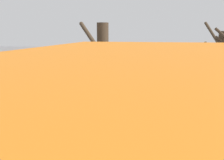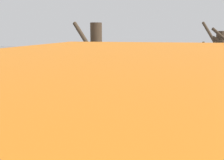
{
  "view_description": "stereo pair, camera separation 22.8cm",
  "coord_description": "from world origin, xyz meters",
  "px_view_note": "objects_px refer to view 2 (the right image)",
  "views": [
    {
      "loc": [
        -1.47,
        13.33,
        3.49
      ],
      "look_at": [
        0.58,
        0.9,
        1.05
      ],
      "focal_mm": 39.29,
      "sensor_mm": 36.0,
      "label": 1
    },
    {
      "loc": [
        -1.69,
        13.29,
        3.49
      ],
      "look_at": [
        0.58,
        0.9,
        1.05
      ],
      "focal_mm": 39.29,
      "sensor_mm": 36.0,
      "label": 2
    }
  ],
  "objects_px": {
    "cargo_van_parked_right": "(54,76)",
    "shopping_cart_vendor": "(119,87)",
    "hand_dolly_boxes": "(104,86)",
    "bare_tree_near": "(216,84)",
    "pedestrian_pink_side": "(141,70)",
    "pedestrian_white_side": "(111,72)",
    "pedestrian_black_side": "(94,68)",
    "bare_tree_far": "(97,106)"
  },
  "relations": [
    {
      "from": "pedestrian_white_side",
      "to": "bare_tree_near",
      "type": "xyz_separation_m",
      "value": [
        -4.03,
        4.11,
        0.36
      ]
    },
    {
      "from": "cargo_van_parked_right",
      "to": "shopping_cart_vendor",
      "type": "bearing_deg",
      "value": -170.38
    },
    {
      "from": "pedestrian_pink_side",
      "to": "pedestrian_white_side",
      "type": "bearing_deg",
      "value": 33.95
    },
    {
      "from": "cargo_van_parked_right",
      "to": "shopping_cart_vendor",
      "type": "relative_size",
      "value": 5.17
    },
    {
      "from": "shopping_cart_vendor",
      "to": "pedestrian_white_side",
      "type": "distance_m",
      "value": 1.52
    },
    {
      "from": "pedestrian_pink_side",
      "to": "pedestrian_white_side",
      "type": "height_order",
      "value": "same"
    },
    {
      "from": "pedestrian_pink_side",
      "to": "pedestrian_white_side",
      "type": "distance_m",
      "value": 1.74
    },
    {
      "from": "shopping_cart_vendor",
      "to": "bare_tree_far",
      "type": "distance_m",
      "value": 8.12
    },
    {
      "from": "cargo_van_parked_right",
      "to": "bare_tree_near",
      "type": "distance_m",
      "value": 8.67
    },
    {
      "from": "pedestrian_black_side",
      "to": "bare_tree_far",
      "type": "bearing_deg",
      "value": 104.93
    },
    {
      "from": "cargo_van_parked_right",
      "to": "hand_dolly_boxes",
      "type": "height_order",
      "value": "cargo_van_parked_right"
    },
    {
      "from": "hand_dolly_boxes",
      "to": "pedestrian_white_side",
      "type": "bearing_deg",
      "value": 115.83
    },
    {
      "from": "shopping_cart_vendor",
      "to": "hand_dolly_boxes",
      "type": "relative_size",
      "value": 0.79
    },
    {
      "from": "pedestrian_white_side",
      "to": "pedestrian_black_side",
      "type": "bearing_deg",
      "value": -43.24
    },
    {
      "from": "pedestrian_white_side",
      "to": "bare_tree_near",
      "type": "distance_m",
      "value": 5.77
    },
    {
      "from": "cargo_van_parked_right",
      "to": "pedestrian_black_side",
      "type": "bearing_deg",
      "value": -165.33
    },
    {
      "from": "pedestrian_black_side",
      "to": "cargo_van_parked_right",
      "type": "bearing_deg",
      "value": 14.67
    },
    {
      "from": "pedestrian_white_side",
      "to": "bare_tree_far",
      "type": "relative_size",
      "value": 0.58
    },
    {
      "from": "shopping_cart_vendor",
      "to": "bare_tree_far",
      "type": "height_order",
      "value": "bare_tree_far"
    },
    {
      "from": "hand_dolly_boxes",
      "to": "bare_tree_far",
      "type": "distance_m",
      "value": 8.54
    },
    {
      "from": "pedestrian_black_side",
      "to": "bare_tree_near",
      "type": "xyz_separation_m",
      "value": [
        -5.17,
        5.18,
        0.36
      ]
    },
    {
      "from": "pedestrian_black_side",
      "to": "bare_tree_far",
      "type": "relative_size",
      "value": 0.58
    },
    {
      "from": "pedestrian_white_side",
      "to": "bare_tree_near",
      "type": "height_order",
      "value": "bare_tree_near"
    },
    {
      "from": "hand_dolly_boxes",
      "to": "bare_tree_near",
      "type": "distance_m",
      "value": 7.39
    },
    {
      "from": "hand_dolly_boxes",
      "to": "pedestrian_black_side",
      "type": "relative_size",
      "value": 0.61
    },
    {
      "from": "pedestrian_pink_side",
      "to": "pedestrian_black_side",
      "type": "relative_size",
      "value": 1.0
    },
    {
      "from": "bare_tree_far",
      "to": "pedestrian_pink_side",
      "type": "bearing_deg",
      "value": -93.41
    },
    {
      "from": "shopping_cart_vendor",
      "to": "pedestrian_black_side",
      "type": "height_order",
      "value": "pedestrian_black_side"
    },
    {
      "from": "cargo_van_parked_right",
      "to": "pedestrian_black_side",
      "type": "relative_size",
      "value": 2.51
    },
    {
      "from": "pedestrian_black_side",
      "to": "bare_tree_near",
      "type": "relative_size",
      "value": 0.56
    },
    {
      "from": "pedestrian_pink_side",
      "to": "pedestrian_black_side",
      "type": "bearing_deg",
      "value": -2.28
    },
    {
      "from": "shopping_cart_vendor",
      "to": "cargo_van_parked_right",
      "type": "bearing_deg",
      "value": 9.62
    },
    {
      "from": "hand_dolly_boxes",
      "to": "bare_tree_near",
      "type": "bearing_deg",
      "value": 130.47
    },
    {
      "from": "shopping_cart_vendor",
      "to": "bare_tree_near",
      "type": "relative_size",
      "value": 0.27
    },
    {
      "from": "pedestrian_white_side",
      "to": "cargo_van_parked_right",
      "type": "bearing_deg",
      "value": -9.0
    },
    {
      "from": "shopping_cart_vendor",
      "to": "pedestrian_pink_side",
      "type": "xyz_separation_m",
      "value": [
        -1.22,
        0.14,
        1.0
      ]
    },
    {
      "from": "hand_dolly_boxes",
      "to": "pedestrian_white_side",
      "type": "relative_size",
      "value": 0.61
    },
    {
      "from": "pedestrian_pink_side",
      "to": "pedestrian_black_side",
      "type": "distance_m",
      "value": 2.58
    },
    {
      "from": "shopping_cart_vendor",
      "to": "pedestrian_pink_side",
      "type": "height_order",
      "value": "pedestrian_pink_side"
    },
    {
      "from": "bare_tree_near",
      "to": "pedestrian_black_side",
      "type": "bearing_deg",
      "value": -45.1
    },
    {
      "from": "cargo_van_parked_right",
      "to": "hand_dolly_boxes",
      "type": "distance_m",
      "value": 2.81
    },
    {
      "from": "pedestrian_pink_side",
      "to": "bare_tree_far",
      "type": "bearing_deg",
      "value": 86.59
    }
  ]
}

